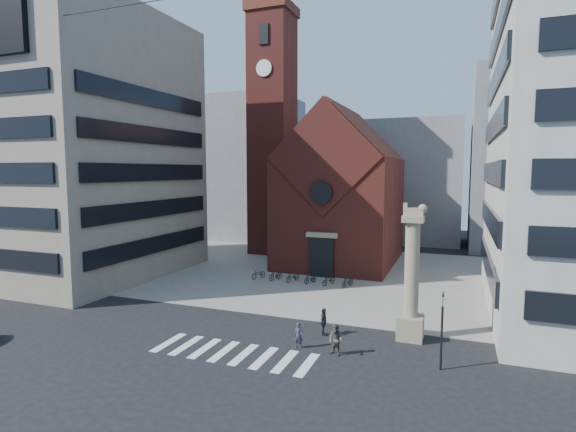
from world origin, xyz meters
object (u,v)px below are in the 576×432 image
(pedestrian_0, at_px, (299,335))
(pedestrian_2, at_px, (324,322))
(lion_column, at_px, (412,286))
(traffic_light, at_px, (442,329))
(pedestrian_1, at_px, (336,340))
(scooter_0, at_px, (259,274))

(pedestrian_0, xyz_separation_m, pedestrian_2, (0.81, 2.59, 0.11))
(lion_column, xyz_separation_m, pedestrian_0, (-6.15, -3.93, -2.67))
(traffic_light, distance_m, pedestrian_1, 5.93)
(lion_column, height_order, pedestrian_1, lion_column)
(pedestrian_0, bearing_deg, traffic_light, -9.56)
(pedestrian_1, distance_m, scooter_0, 19.29)
(traffic_light, distance_m, pedestrian_2, 7.92)
(lion_column, height_order, pedestrian_0, lion_column)
(pedestrian_0, xyz_separation_m, pedestrian_1, (2.37, -0.25, 0.14))
(scooter_0, bearing_deg, pedestrian_0, -35.22)
(lion_column, distance_m, scooter_0, 19.36)
(traffic_light, bearing_deg, scooter_0, 139.58)
(pedestrian_0, bearing_deg, lion_column, 23.52)
(pedestrian_1, height_order, pedestrian_2, pedestrian_1)
(traffic_light, height_order, pedestrian_2, traffic_light)
(pedestrian_2, distance_m, scooter_0, 16.10)
(lion_column, relative_size, scooter_0, 4.79)
(pedestrian_0, xyz_separation_m, scooter_0, (-9.50, 14.95, -0.26))
(lion_column, xyz_separation_m, pedestrian_1, (-3.78, -4.19, -2.53))
(pedestrian_2, bearing_deg, lion_column, -82.27)
(traffic_light, xyz_separation_m, scooter_0, (-17.64, 15.02, -1.76))
(lion_column, height_order, pedestrian_2, lion_column)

